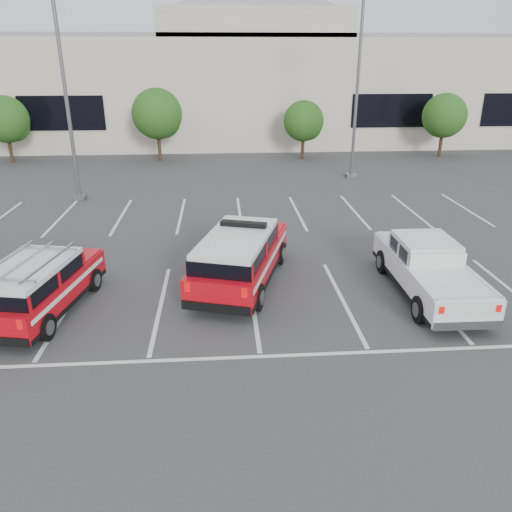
# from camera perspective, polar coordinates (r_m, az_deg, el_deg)

# --- Properties ---
(ground) EXTENTS (120.00, 120.00, 0.00)m
(ground) POSITION_cam_1_polar(r_m,az_deg,el_deg) (14.82, -0.39, -5.38)
(ground) COLOR #3A3A3D
(ground) RESTS_ON ground
(stall_markings) EXTENTS (23.00, 15.00, 0.01)m
(stall_markings) POSITION_cam_1_polar(r_m,az_deg,el_deg) (18.93, -1.29, 0.88)
(stall_markings) COLOR silver
(stall_markings) RESTS_ON ground
(convention_building) EXTENTS (60.00, 16.99, 13.20)m
(convention_building) POSITION_cam_1_polar(r_m,az_deg,el_deg) (45.07, -3.00, 19.25)
(convention_building) COLOR beige
(convention_building) RESTS_ON ground
(tree_left) EXTENTS (3.07, 3.07, 4.42)m
(tree_left) POSITION_cam_1_polar(r_m,az_deg,el_deg) (38.11, -26.58, 13.64)
(tree_left) COLOR #3F2B19
(tree_left) RESTS_ON ground
(tree_mid_left) EXTENTS (3.37, 3.37, 4.85)m
(tree_mid_left) POSITION_cam_1_polar(r_m,az_deg,el_deg) (35.62, -11.07, 15.48)
(tree_mid_left) COLOR #3F2B19
(tree_mid_left) RESTS_ON ground
(tree_mid_right) EXTENTS (2.77, 2.77, 3.99)m
(tree_mid_right) POSITION_cam_1_polar(r_m,az_deg,el_deg) (35.95, 5.58, 14.96)
(tree_mid_right) COLOR #3F2B19
(tree_mid_right) RESTS_ON ground
(tree_right) EXTENTS (3.07, 3.07, 4.42)m
(tree_right) POSITION_cam_1_polar(r_m,az_deg,el_deg) (38.84, 20.81, 14.61)
(tree_right) COLOR #3F2B19
(tree_right) RESTS_ON ground
(light_pole_left) EXTENTS (0.90, 0.60, 10.24)m
(light_pole_left) POSITION_cam_1_polar(r_m,az_deg,el_deg) (26.19, -20.94, 17.04)
(light_pole_left) COLOR #59595E
(light_pole_left) RESTS_ON ground
(light_pole_mid) EXTENTS (0.90, 0.60, 10.24)m
(light_pole_mid) POSITION_cam_1_polar(r_m,az_deg,el_deg) (30.23, 11.51, 18.46)
(light_pole_mid) COLOR #59595E
(light_pole_mid) RESTS_ON ground
(fire_chief_suv) EXTENTS (3.51, 5.82, 1.93)m
(fire_chief_suv) POSITION_cam_1_polar(r_m,az_deg,el_deg) (15.76, -1.80, -0.51)
(fire_chief_suv) COLOR #B20811
(fire_chief_suv) RESTS_ON ground
(white_pickup) EXTENTS (1.90, 5.36, 1.64)m
(white_pickup) POSITION_cam_1_polar(r_m,az_deg,el_deg) (16.00, 19.03, -1.93)
(white_pickup) COLOR silver
(white_pickup) RESTS_ON ground
(ladder_suv) EXTENTS (2.63, 4.82, 1.80)m
(ladder_suv) POSITION_cam_1_polar(r_m,az_deg,el_deg) (15.21, -23.45, -3.58)
(ladder_suv) COLOR #B20811
(ladder_suv) RESTS_ON ground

